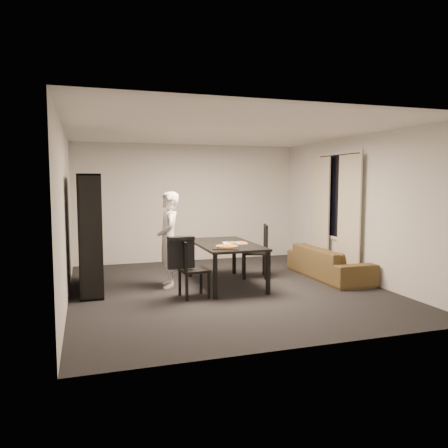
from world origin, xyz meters
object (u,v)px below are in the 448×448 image
object	(u,v)px
bookshelf	(90,233)
dining_table	(226,247)
chair_left	(189,265)
chair_right	(260,247)
pepperoni_pizza	(227,246)
sofa	(329,262)
person	(169,240)
baking_tray	(226,248)

from	to	relation	value
bookshelf	dining_table	size ratio (longest dim) A/B	1.09
bookshelf	chair_left	xyz separation A→B (m)	(1.43, -0.98, -0.44)
chair_right	pepperoni_pizza	xyz separation A→B (m)	(-0.93, -0.90, 0.19)
chair_left	sofa	xyz separation A→B (m)	(2.81, 0.59, -0.22)
dining_table	chair_right	xyz separation A→B (m)	(0.78, 0.38, -0.10)
person	sofa	size ratio (longest dim) A/B	0.83
chair_left	pepperoni_pizza	size ratio (longest dim) A/B	2.53
bookshelf	person	bearing A→B (deg)	-8.90
chair_right	pepperoni_pizza	size ratio (longest dim) A/B	2.83
chair_left	person	xyz separation A→B (m)	(-0.16, 0.79, 0.30)
pepperoni_pizza	sofa	size ratio (longest dim) A/B	0.18
person	dining_table	bearing A→B (deg)	84.68
person	pepperoni_pizza	size ratio (longest dim) A/B	4.61
bookshelf	dining_table	world-z (taller)	bookshelf
dining_table	sofa	size ratio (longest dim) A/B	0.89
bookshelf	pepperoni_pizza	distance (m)	2.26
chair_left	pepperoni_pizza	xyz separation A→B (m)	(0.65, 0.11, 0.25)
bookshelf	person	world-z (taller)	bookshelf
pepperoni_pizza	sofa	distance (m)	2.26
person	chair_left	bearing A→B (deg)	15.91
chair_left	person	distance (m)	0.86
sofa	pepperoni_pizza	bearing A→B (deg)	102.50
pepperoni_pizza	sofa	xyz separation A→B (m)	(2.16, 0.48, -0.47)
dining_table	baking_tray	xyz separation A→B (m)	(-0.17, -0.56, 0.07)
dining_table	person	xyz separation A→B (m)	(-0.96, 0.17, 0.15)
dining_table	pepperoni_pizza	distance (m)	0.54
person	baking_tray	distance (m)	1.07
dining_table	sofa	world-z (taller)	dining_table
baking_tray	sofa	world-z (taller)	baking_tray
pepperoni_pizza	chair_left	bearing A→B (deg)	-170.65
chair_right	person	xyz separation A→B (m)	(-1.74, -0.22, 0.24)
chair_left	chair_right	xyz separation A→B (m)	(1.58, 1.00, 0.06)
person	sofa	bearing A→B (deg)	90.62
pepperoni_pizza	baking_tray	bearing A→B (deg)	-114.87
chair_left	sofa	distance (m)	2.88
chair_right	baking_tray	bearing A→B (deg)	-27.51
chair_right	person	bearing A→B (deg)	-65.03
person	baking_tray	size ratio (longest dim) A/B	4.04
chair_left	baking_tray	distance (m)	0.67
chair_right	bookshelf	bearing A→B (deg)	-71.80
dining_table	pepperoni_pizza	bearing A→B (deg)	-106.30
baking_tray	pepperoni_pizza	bearing A→B (deg)	65.13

